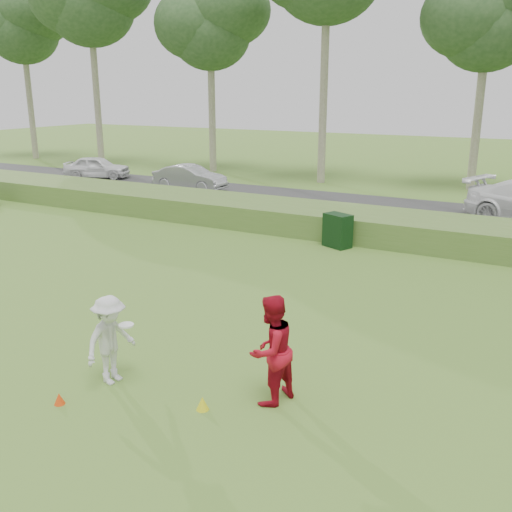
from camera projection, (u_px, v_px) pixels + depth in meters
The scene contains 13 objects.
ground at pixel (156, 374), 10.80m from camera, with size 120.00×120.00×0.00m, color #457226.
reed_strip at pixel (360, 224), 20.81m from camera, with size 80.00×3.00×0.90m, color #4B712D.
park_road at pixel (396, 211), 25.15m from camera, with size 80.00×6.00×0.06m, color #2D2D2D.
tree_0 at pixel (22, 24), 41.58m from camera, with size 6.76×6.76×13.00m.
tree_2 at pixel (210, 25), 34.92m from camera, with size 6.50×6.50×12.00m.
tree_4 at pixel (488, 17), 28.15m from camera, with size 6.24×6.24×11.50m.
player_white at pixel (110, 340), 10.30m from camera, with size 0.90×1.14×1.67m.
player_red at pixel (271, 350), 9.60m from camera, with size 0.94×0.73×1.93m, color #AB0E20.
cone_orange at pixel (59, 399), 9.74m from camera, with size 0.19×0.19×0.21m, color #E83E0C.
cone_yellow at pixel (202, 403), 9.57m from camera, with size 0.22×0.22×0.24m, color yellow.
utility_cabinet at pixel (338, 231), 19.34m from camera, with size 0.92×0.57×1.14m, color black.
car_left at pixel (97, 167), 33.96m from camera, with size 1.54×3.83×1.30m, color white.
car_mid at pixel (190, 178), 29.99m from camera, with size 1.38×3.95×1.30m, color #B6B6BB.
Camera 1 is at (6.30, -7.66, 5.19)m, focal length 40.00 mm.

